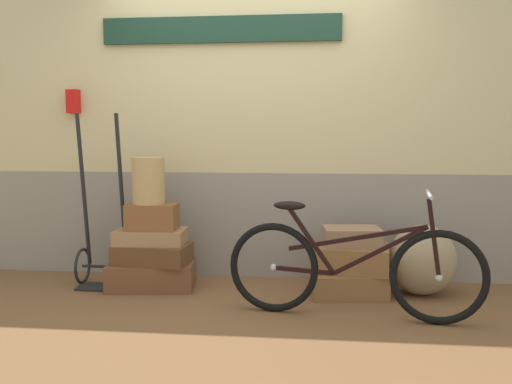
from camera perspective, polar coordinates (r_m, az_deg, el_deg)
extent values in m
cube|color=brown|center=(4.06, -1.24, -11.94)|extent=(9.10, 5.20, 0.06)
cube|color=gray|center=(4.77, 0.06, -3.30)|extent=(7.10, 0.20, 0.90)
cube|color=#CCBC84|center=(4.76, 0.06, 14.83)|extent=(7.10, 0.20, 2.11)
cube|color=#193828|center=(4.70, -3.73, 16.53)|extent=(1.98, 0.04, 0.21)
cube|color=red|center=(4.99, -18.49, 8.93)|extent=(0.10, 0.08, 0.20)
cube|color=brown|center=(4.49, -10.81, -8.51)|extent=(0.71, 0.47, 0.21)
cube|color=brown|center=(4.43, -10.73, -6.32)|extent=(0.60, 0.39, 0.15)
cube|color=#9E754C|center=(4.43, -10.90, -4.57)|extent=(0.55, 0.35, 0.11)
cube|color=brown|center=(4.39, -10.75, -2.56)|extent=(0.40, 0.24, 0.21)
cube|color=olive|center=(4.30, 9.54, -9.32)|extent=(0.60, 0.47, 0.18)
cube|color=olive|center=(4.28, 10.04, -6.82)|extent=(0.57, 0.46, 0.20)
cube|color=#937051|center=(4.24, 9.93, -4.61)|extent=(0.45, 0.35, 0.14)
cylinder|color=tan|center=(4.37, -11.14, 1.18)|extent=(0.25, 0.25, 0.37)
torus|color=black|center=(4.74, -17.61, -7.34)|extent=(0.02, 0.30, 0.30)
torus|color=black|center=(4.61, -13.28, -7.61)|extent=(0.02, 0.30, 0.30)
cylinder|color=black|center=(4.67, -15.47, -7.48)|extent=(0.38, 0.02, 0.02)
cylinder|color=black|center=(4.63, -17.51, 0.14)|extent=(0.03, 0.18, 1.24)
cylinder|color=black|center=(4.51, -13.83, 0.09)|extent=(0.03, 0.18, 1.24)
cube|color=black|center=(4.61, -15.93, -9.48)|extent=(0.34, 0.22, 0.02)
ellipsoid|color=#9E8966|center=(4.39, 16.92, -6.78)|extent=(0.51, 0.43, 0.54)
torus|color=black|center=(3.80, 1.84, -7.86)|extent=(0.62, 0.13, 0.62)
sphere|color=#B2B2B7|center=(3.80, 1.84, -7.86)|extent=(0.05, 0.05, 0.05)
torus|color=black|center=(3.73, 18.50, -8.44)|extent=(0.62, 0.13, 0.62)
sphere|color=#B2B2B7|center=(3.73, 18.50, -8.44)|extent=(0.05, 0.05, 0.05)
cube|color=black|center=(3.69, 12.74, -5.98)|extent=(0.61, 0.11, 0.37)
cube|color=black|center=(3.71, 5.79, -5.08)|extent=(0.33, 0.07, 0.45)
cube|color=black|center=(3.77, 4.93, -8.14)|extent=(0.41, 0.08, 0.04)
cube|color=black|center=(3.68, 10.40, -4.73)|extent=(0.90, 0.15, 0.22)
cube|color=black|center=(3.68, 18.03, -4.61)|extent=(0.11, 0.04, 0.51)
ellipsoid|color=black|center=(3.70, 3.51, -1.41)|extent=(0.23, 0.12, 0.06)
cylinder|color=#A5A5AD|center=(3.63, 17.57, -0.21)|extent=(0.09, 0.46, 0.02)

